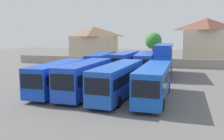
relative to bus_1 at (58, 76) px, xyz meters
name	(u,v)px	position (x,y,z in m)	size (l,w,h in m)	color
ground	(135,72)	(5.34, 18.14, -1.92)	(140.00, 140.00, 0.00)	#605E5B
depot_boundary_wall	(141,62)	(5.34, 24.98, -1.02)	(56.00, 0.50, 1.80)	gray
bus_1	(58,76)	(0.00, 0.00, 0.00)	(2.69, 10.62, 3.35)	blue
bus_2	(86,76)	(3.31, -0.13, 0.09)	(2.83, 10.56, 3.53)	blue
bus_3	(118,79)	(6.97, -0.23, 0.04)	(3.24, 11.72, 3.43)	blue
bus_4	(154,80)	(10.63, -0.15, 0.02)	(2.78, 11.44, 3.39)	blue
bus_5	(101,62)	(0.12, 15.22, -0.02)	(3.10, 11.74, 3.31)	#0F3FC2
bus_6	(125,62)	(4.27, 14.90, 0.11)	(2.87, 10.56, 3.56)	blue
bus_7	(145,62)	(7.57, 14.95, 0.10)	(3.33, 11.77, 3.54)	blue
bus_8	(164,58)	(10.52, 15.00, 0.88)	(2.72, 11.63, 4.96)	blue
house_terrace_left	(94,43)	(-8.32, 35.11, 2.42)	(11.48, 6.86, 8.50)	#C6B293
house_terrace_centre	(206,41)	(18.30, 33.63, 3.20)	(10.33, 8.30, 10.05)	beige
tree_left_of_lot	(153,41)	(7.49, 27.48, 3.22)	(3.46, 3.46, 6.93)	brown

